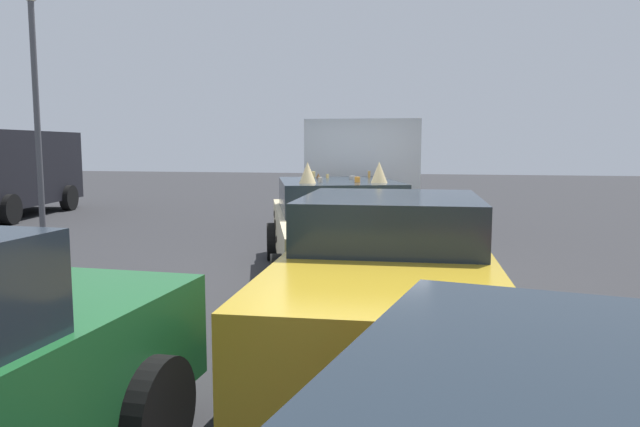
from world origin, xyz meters
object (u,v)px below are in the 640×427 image
at_px(parked_van_behind_right, 0,169).
at_px(parked_sedan_behind_left, 389,278).
at_px(parked_van_far_right, 373,173).
at_px(lot_lamp_post, 35,90).
at_px(art_car_decorated, 340,228).

bearing_deg(parked_van_behind_right, parked_sedan_behind_left, 42.68).
distance_m(parked_van_far_right, lot_lamp_post, 7.10).
bearing_deg(parked_van_behind_right, art_car_decorated, 52.51).
bearing_deg(art_car_decorated, parked_van_behind_right, -135.33).
bearing_deg(lot_lamp_post, parked_van_behind_right, 49.77).
height_order(parked_van_behind_right, parked_sedan_behind_left, parked_van_behind_right).
height_order(parked_sedan_behind_left, lot_lamp_post, lot_lamp_post).
xyz_separation_m(parked_sedan_behind_left, lot_lamp_post, (5.88, 7.65, 2.25)).
distance_m(art_car_decorated, parked_sedan_behind_left, 3.26).
relative_size(art_car_decorated, lot_lamp_post, 0.96).
bearing_deg(lot_lamp_post, parked_van_far_right, -78.62).
bearing_deg(lot_lamp_post, parked_sedan_behind_left, -127.56).
distance_m(art_car_decorated, parked_van_behind_right, 11.04).
xyz_separation_m(art_car_decorated, parked_sedan_behind_left, (-3.13, -0.92, 0.02)).
distance_m(parked_sedan_behind_left, lot_lamp_post, 9.91).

